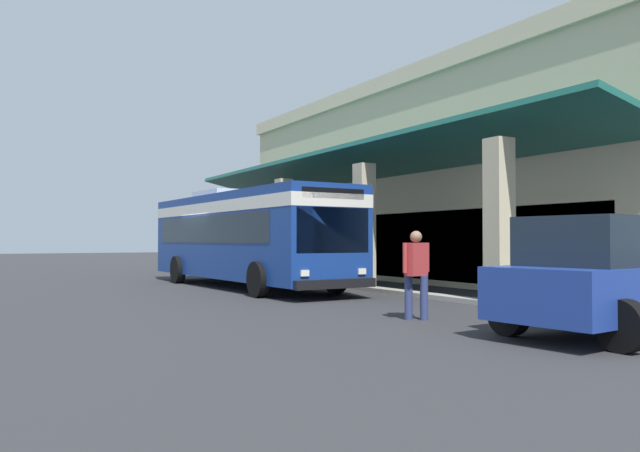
{
  "coord_description": "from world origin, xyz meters",
  "views": [
    {
      "loc": [
        20.89,
        -7.76,
        1.59
      ],
      "look_at": [
        2.37,
        2.84,
        2.07
      ],
      "focal_mm": 35.16,
      "sensor_mm": 36.0,
      "label": 1
    }
  ],
  "objects_px": {
    "parked_suv_blue": "(616,274)",
    "pedestrian": "(416,269)",
    "transit_bus": "(244,232)",
    "potted_palm": "(289,259)"
  },
  "relations": [
    {
      "from": "transit_bus",
      "to": "parked_suv_blue",
      "type": "xyz_separation_m",
      "value": [
        12.92,
        1.32,
        -0.84
      ]
    },
    {
      "from": "transit_bus",
      "to": "pedestrian",
      "type": "xyz_separation_m",
      "value": [
        9.72,
        -0.4,
        -0.84
      ]
    },
    {
      "from": "parked_suv_blue",
      "to": "pedestrian",
      "type": "xyz_separation_m",
      "value": [
        -3.2,
        -1.72,
        -0.01
      ]
    },
    {
      "from": "pedestrian",
      "to": "potted_palm",
      "type": "relative_size",
      "value": 0.7
    },
    {
      "from": "parked_suv_blue",
      "to": "potted_palm",
      "type": "height_order",
      "value": "potted_palm"
    },
    {
      "from": "transit_bus",
      "to": "potted_palm",
      "type": "height_order",
      "value": "transit_bus"
    },
    {
      "from": "transit_bus",
      "to": "potted_palm",
      "type": "xyz_separation_m",
      "value": [
        -4.93,
        4.17,
        -1.1
      ]
    },
    {
      "from": "transit_bus",
      "to": "potted_palm",
      "type": "bearing_deg",
      "value": 139.73
    },
    {
      "from": "transit_bus",
      "to": "potted_palm",
      "type": "relative_size",
      "value": 4.45
    },
    {
      "from": "potted_palm",
      "to": "transit_bus",
      "type": "bearing_deg",
      "value": -40.27
    }
  ]
}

